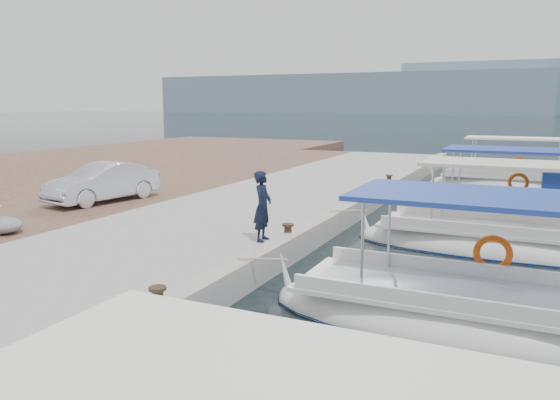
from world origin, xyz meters
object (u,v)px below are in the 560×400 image
object	(u,v)px
fishing_caique_c	(505,246)
fishing_caique_e	(509,186)
parked_car	(103,182)
fisherman	(263,206)
fishing_caique_d	(509,212)
fishing_caique_b	(465,319)

from	to	relation	value
fishing_caique_c	fishing_caique_e	distance (m)	11.01
fishing_caique_e	parked_car	xyz separation A→B (m)	(-11.78, -11.88, 1.00)
fisherman	parked_car	xyz separation A→B (m)	(-7.05, 2.47, -0.19)
fishing_caique_d	fishing_caique_e	distance (m)	6.51
fisherman	fishing_caique_d	bearing A→B (deg)	-40.38
fishing_caique_e	parked_car	distance (m)	16.76
fishing_caique_c	fishing_caique_d	size ratio (longest dim) A/B	1.05
fishing_caique_d	fisherman	distance (m)	9.38
fishing_caique_b	fisherman	xyz separation A→B (m)	(-4.74, 1.97, 1.19)
fishing_caique_b	fisherman	size ratio (longest dim) A/B	4.17
fishing_caique_c	fishing_caique_d	bearing A→B (deg)	91.08
fisherman	parked_car	size ratio (longest dim) A/B	0.43
fishing_caique_b	fishing_caique_d	xyz separation A→B (m)	(0.26, 9.82, 0.07)
fishing_caique_c	fishing_caique_e	bearing A→B (deg)	91.82
fishing_caique_b	fisherman	distance (m)	5.26
fishing_caique_e	fishing_caique_d	bearing A→B (deg)	-87.67
fishing_caique_c	fisherman	size ratio (longest dim) A/B	4.60
fishing_caique_d	fisherman	size ratio (longest dim) A/B	4.36
fishing_caique_b	fishing_caique_e	world-z (taller)	same
fishing_caique_e	fisherman	distance (m)	15.16
fishing_caique_d	fishing_caique_e	xyz separation A→B (m)	(-0.26, 6.50, -0.07)
fishing_caique_c	fisherman	distance (m)	6.20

